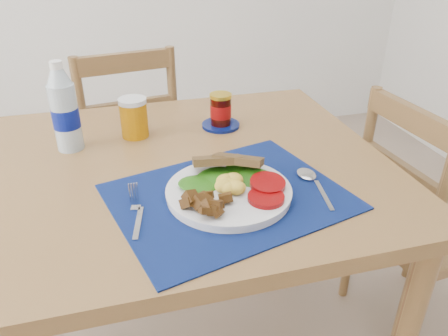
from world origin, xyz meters
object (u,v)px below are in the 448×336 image
(breakfast_plate, at_px, (227,190))
(chair_far, at_px, (127,129))
(chair_end, at_px, (418,198))
(jam_on_saucer, at_px, (221,112))
(water_bottle, at_px, (65,112))
(juice_glass, at_px, (134,119))

(breakfast_plate, bearing_deg, chair_far, 116.98)
(chair_end, xyz_separation_m, jam_on_saucer, (-0.58, 0.23, 0.26))
(chair_far, bearing_deg, breakfast_plate, 92.08)
(water_bottle, relative_size, jam_on_saucer, 2.11)
(chair_end, bearing_deg, water_bottle, 74.66)
(breakfast_plate, distance_m, jam_on_saucer, 0.40)
(chair_end, bearing_deg, chair_far, 44.27)
(juice_glass, bearing_deg, jam_on_saucer, 0.27)
(chair_far, bearing_deg, juice_glass, 82.22)
(jam_on_saucer, bearing_deg, breakfast_plate, -102.86)
(jam_on_saucer, bearing_deg, juice_glass, -179.73)
(jam_on_saucer, bearing_deg, water_bottle, -175.26)
(breakfast_plate, bearing_deg, chair_end, 29.66)
(chair_end, distance_m, juice_glass, 0.91)
(chair_far, distance_m, juice_glass, 0.57)
(jam_on_saucer, bearing_deg, chair_far, 117.45)
(chair_far, bearing_deg, jam_on_saucer, 108.45)
(jam_on_saucer, bearing_deg, chair_end, -21.17)
(chair_far, relative_size, juice_glass, 10.16)
(breakfast_plate, bearing_deg, juice_glass, 128.97)
(chair_far, xyz_separation_m, chair_end, (0.85, -0.74, -0.02))
(chair_end, height_order, jam_on_saucer, chair_end)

